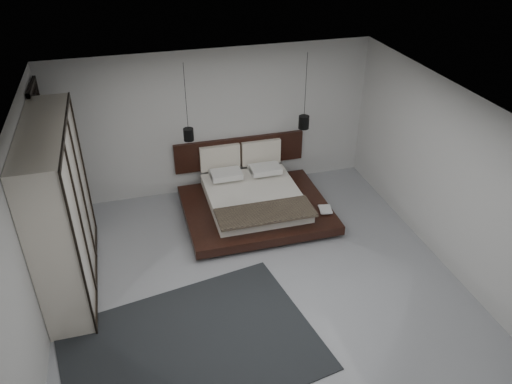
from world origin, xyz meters
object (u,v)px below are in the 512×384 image
object	(u,v)px
bed	(254,199)
wardrobe	(60,210)
lattice_screen	(49,160)
pendant_right	(304,122)
pendant_left	(189,134)
rug	(191,347)

from	to	relation	value
bed	wardrobe	distance (m)	3.46
lattice_screen	pendant_right	size ratio (longest dim) A/B	1.86
lattice_screen	pendant_left	distance (m)	2.36
bed	rug	size ratio (longest dim) A/B	0.80
pendant_left	pendant_right	xyz separation A→B (m)	(2.12, -0.00, -0.02)
bed	wardrobe	world-z (taller)	wardrobe
pendant_left	rug	bearing A→B (deg)	-100.12
lattice_screen	wardrobe	xyz separation A→B (m)	(0.25, -1.59, -0.03)
bed	wardrobe	bearing A→B (deg)	-161.49
bed	pendant_left	distance (m)	1.70
lattice_screen	pendant_right	xyz separation A→B (m)	(4.46, -0.15, 0.23)
rug	pendant_right	bearing A→B (deg)	50.60
pendant_left	rug	xyz separation A→B (m)	(-0.59, -3.29, -1.54)
pendant_left	wardrobe	size ratio (longest dim) A/B	0.53
bed	rug	distance (m)	3.35
pendant_left	bed	bearing A→B (deg)	-20.01
pendant_right	rug	distance (m)	4.53
pendant_right	lattice_screen	bearing A→B (deg)	178.10
lattice_screen	rug	distance (m)	4.07
lattice_screen	pendant_left	size ratio (longest dim) A/B	1.90
lattice_screen	rug	size ratio (longest dim) A/B	0.80
pendant_left	pendant_right	distance (m)	2.12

